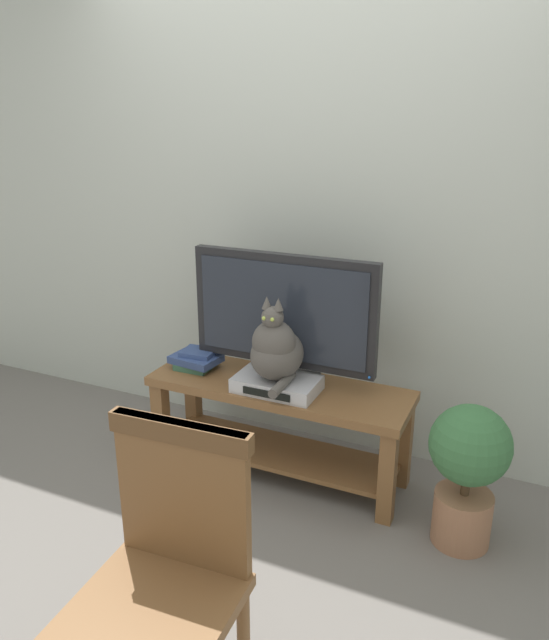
# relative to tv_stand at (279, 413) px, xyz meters

# --- Properties ---
(ground_plane) EXTENTS (12.00, 12.00, 0.00)m
(ground_plane) POSITION_rel_tv_stand_xyz_m (-0.01, -0.65, -0.34)
(ground_plane) COLOR slate
(back_wall) EXTENTS (7.00, 0.12, 2.80)m
(back_wall) POSITION_rel_tv_stand_xyz_m (-0.01, 0.49, 1.06)
(back_wall) COLOR #B7BCB2
(back_wall) RESTS_ON ground
(tv_stand) EXTENTS (1.29, 0.41, 0.49)m
(tv_stand) POSITION_rel_tv_stand_xyz_m (0.00, 0.00, 0.00)
(tv_stand) COLOR brown
(tv_stand) RESTS_ON ground
(tv) EXTENTS (0.92, 0.20, 0.63)m
(tv) POSITION_rel_tv_stand_xyz_m (0.00, 0.05, 0.49)
(tv) COLOR black
(tv) RESTS_ON tv_stand
(media_box) EXTENTS (0.39, 0.24, 0.07)m
(media_box) POSITION_rel_tv_stand_xyz_m (0.02, -0.07, 0.19)
(media_box) COLOR #BCBCC1
(media_box) RESTS_ON tv_stand
(cat) EXTENTS (0.24, 0.36, 0.41)m
(cat) POSITION_rel_tv_stand_xyz_m (0.02, -0.08, 0.37)
(cat) COLOR #514C47
(cat) RESTS_ON media_box
(wooden_chair) EXTENTS (0.46, 0.46, 0.95)m
(wooden_chair) POSITION_rel_tv_stand_xyz_m (0.25, -1.33, 0.21)
(wooden_chair) COLOR brown
(wooden_chair) RESTS_ON ground
(book_stack) EXTENTS (0.26, 0.20, 0.09)m
(book_stack) POSITION_rel_tv_stand_xyz_m (-0.47, 0.01, 0.20)
(book_stack) COLOR #38664C
(book_stack) RESTS_ON tv_stand
(potted_plant) EXTENTS (0.33, 0.33, 0.63)m
(potted_plant) POSITION_rel_tv_stand_xyz_m (0.92, -0.15, 0.03)
(potted_plant) COLOR #9E6B4C
(potted_plant) RESTS_ON ground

